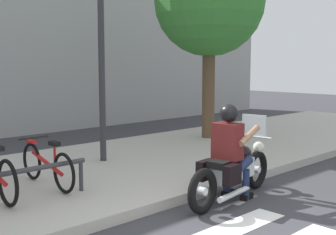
{
  "coord_description": "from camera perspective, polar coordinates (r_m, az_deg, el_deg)",
  "views": [
    {
      "loc": [
        -3.86,
        -2.32,
        1.98
      ],
      "look_at": [
        1.26,
        3.12,
        1.07
      ],
      "focal_mm": 45.91,
      "sensor_mm": 36.0,
      "label": 1
    }
  ],
  "objects": [
    {
      "name": "sidewalk",
      "position": [
        7.68,
        -11.81,
        -7.53
      ],
      "size": [
        24.0,
        4.4,
        0.15
      ],
      "primitive_type": "cube",
      "color": "#B7B2A8",
      "rests_on": "ground"
    },
    {
      "name": "motorcycle",
      "position": [
        6.42,
        8.61,
        -6.85
      ],
      "size": [
        2.15,
        0.74,
        1.21
      ],
      "color": "black",
      "rests_on": "ground"
    },
    {
      "name": "rider",
      "position": [
        6.28,
        8.28,
        -3.76
      ],
      "size": [
        0.68,
        0.6,
        1.43
      ],
      "color": "#591919",
      "rests_on": "ground"
    },
    {
      "name": "bicycle_3",
      "position": [
        6.77,
        -15.8,
        -6.06
      ],
      "size": [
        0.48,
        1.62,
        0.72
      ],
      "color": "black",
      "rests_on": "sidewalk"
    },
    {
      "name": "street_lamp",
      "position": [
        8.24,
        -8.89,
        11.51
      ],
      "size": [
        0.28,
        0.28,
        4.37
      ],
      "color": "#2D2D33",
      "rests_on": "ground"
    },
    {
      "name": "tree_near_rack",
      "position": [
        10.96,
        5.52,
        15.06
      ],
      "size": [
        2.73,
        2.73,
        4.92
      ],
      "color": "brown",
      "rests_on": "ground"
    }
  ]
}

